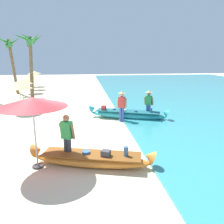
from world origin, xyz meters
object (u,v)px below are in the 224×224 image
at_px(person_vendor_hatted, 122,104).
at_px(person_vendor_assistant, 149,102).
at_px(person_tourist_customer, 67,136).
at_px(palm_tree_tall_inland, 30,45).
at_px(boat_cyan_midground, 127,114).
at_px(boat_orange_foreground, 92,159).
at_px(patio_umbrella_large, 32,103).
at_px(palm_tree_leaning_seaward, 10,48).

distance_m(person_vendor_hatted, person_vendor_assistant, 1.72).
bearing_deg(person_tourist_customer, palm_tree_tall_inland, 106.55).
relative_size(boat_cyan_midground, palm_tree_tall_inland, 0.84).
distance_m(boat_orange_foreground, person_vendor_hatted, 5.49).
bearing_deg(patio_umbrella_large, boat_cyan_midground, 53.31).
height_order(person_vendor_assistant, palm_tree_leaning_seaward, palm_tree_leaning_seaward).
height_order(person_vendor_hatted, person_vendor_assistant, person_vendor_hatted).
bearing_deg(person_tourist_customer, palm_tree_leaning_seaward, 111.78).
bearing_deg(person_vendor_assistant, palm_tree_leaning_seaward, 134.79).
bearing_deg(boat_cyan_midground, palm_tree_leaning_seaward, 131.67).
bearing_deg(person_vendor_assistant, boat_orange_foreground, -122.65).
relative_size(person_vendor_hatted, palm_tree_leaning_seaward, 0.32).
distance_m(person_vendor_hatted, palm_tree_tall_inland, 10.55).
distance_m(boat_cyan_midground, person_tourist_customer, 6.20).
height_order(person_tourist_customer, person_vendor_assistant, person_tourist_customer).
bearing_deg(person_vendor_hatted, patio_umbrella_large, -126.45).
xyz_separation_m(palm_tree_tall_inland, palm_tree_leaning_seaward, (-2.71, 3.61, -0.09)).
xyz_separation_m(boat_orange_foreground, patio_umbrella_large, (-1.81, 0.12, 1.96)).
height_order(person_vendor_hatted, person_tourist_customer, person_vendor_hatted).
height_order(person_vendor_hatted, patio_umbrella_large, patio_umbrella_large).
xyz_separation_m(boat_orange_foreground, palm_tree_leaning_seaward, (-7.21, 16.35, 4.19)).
bearing_deg(person_tourist_customer, person_vendor_hatted, 60.53).
xyz_separation_m(boat_orange_foreground, boat_cyan_midground, (2.31, 5.65, 0.03)).
height_order(boat_cyan_midground, patio_umbrella_large, patio_umbrella_large).
bearing_deg(palm_tree_leaning_seaward, patio_umbrella_large, -71.58).
relative_size(boat_cyan_midground, person_tourist_customer, 2.68).
relative_size(boat_cyan_midground, patio_umbrella_large, 1.95).
distance_m(patio_umbrella_large, palm_tree_tall_inland, 13.11).
xyz_separation_m(boat_cyan_midground, person_vendor_hatted, (-0.44, -0.55, 0.75)).
bearing_deg(person_tourist_customer, person_vendor_assistant, 49.95).
bearing_deg(person_vendor_assistant, person_tourist_customer, -130.05).
bearing_deg(person_vendor_assistant, person_vendor_hatted, -165.81).
xyz_separation_m(person_vendor_hatted, person_tourist_customer, (-2.69, -4.76, -0.04)).
bearing_deg(palm_tree_tall_inland, palm_tree_leaning_seaward, 126.92).
relative_size(person_vendor_assistant, palm_tree_leaning_seaward, 0.31).
height_order(boat_cyan_midground, palm_tree_tall_inland, palm_tree_tall_inland).
height_order(boat_orange_foreground, person_tourist_customer, person_tourist_customer).
bearing_deg(person_vendor_hatted, palm_tree_leaning_seaward, 128.93).
bearing_deg(boat_cyan_midground, patio_umbrella_large, -126.69).
bearing_deg(palm_tree_leaning_seaward, person_vendor_hatted, -51.07).
bearing_deg(person_vendor_assistant, boat_cyan_midground, 174.14).
xyz_separation_m(person_vendor_assistant, palm_tree_leaning_seaward, (-10.75, 10.83, 3.44)).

